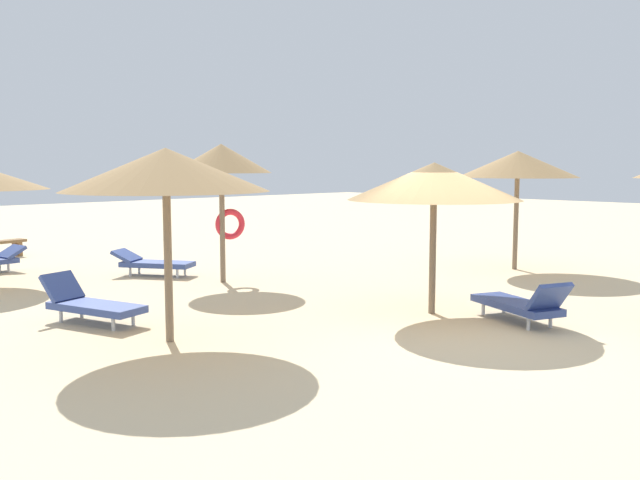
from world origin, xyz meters
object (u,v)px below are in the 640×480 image
(parasol_0, at_px, (221,161))
(parasol_3, at_px, (434,182))
(parasol_2, at_px, (166,170))
(lounger_3, at_px, (521,304))
(parasol_6, at_px, (518,165))
(lounger_2, at_px, (90,304))
(lounger_0, at_px, (152,263))

(parasol_0, xyz_separation_m, parasol_3, (0.72, -5.24, -0.39))
(parasol_2, relative_size, lounger_3, 1.55)
(parasol_3, xyz_separation_m, parasol_6, (5.72, 1.63, 0.30))
(parasol_6, xyz_separation_m, lounger_3, (-5.26, -3.12, -2.32))
(lounger_3, bearing_deg, parasol_2, 147.67)
(parasol_2, xyz_separation_m, lounger_2, (-0.30, 1.97, -2.22))
(lounger_3, bearing_deg, parasol_6, 30.64)
(parasol_6, relative_size, lounger_3, 1.52)
(parasol_2, relative_size, lounger_2, 1.55)
(parasol_6, distance_m, lounger_3, 6.54)
(parasol_6, height_order, lounger_3, parasol_6)
(lounger_2, height_order, lounger_3, lounger_3)
(parasol_2, bearing_deg, lounger_3, -32.33)
(lounger_3, bearing_deg, lounger_2, 135.62)
(parasol_0, height_order, lounger_3, parasol_0)
(lounger_3, bearing_deg, parasol_3, 106.97)
(parasol_2, xyz_separation_m, lounger_3, (4.84, -3.06, -2.22))
(lounger_0, xyz_separation_m, lounger_3, (1.84, -8.66, 0.02))
(lounger_2, relative_size, lounger_3, 1.00)
(parasol_3, bearing_deg, parasol_6, 15.88)
(parasol_0, height_order, lounger_0, parasol_0)
(lounger_3, bearing_deg, lounger_0, 102.00)
(parasol_2, bearing_deg, parasol_3, -19.73)
(parasol_2, relative_size, parasol_3, 1.00)
(parasol_0, height_order, lounger_2, parasol_0)
(parasol_2, distance_m, lounger_2, 2.98)
(parasol_3, bearing_deg, lounger_2, 142.93)
(parasol_6, bearing_deg, lounger_3, -149.36)
(parasol_2, bearing_deg, lounger_2, 98.60)
(parasol_3, bearing_deg, lounger_3, -73.03)
(parasol_3, relative_size, lounger_3, 1.55)
(parasol_0, relative_size, parasol_2, 1.02)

